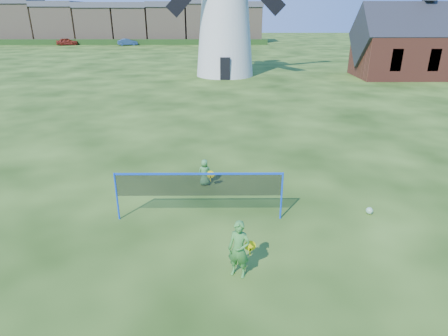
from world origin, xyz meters
The scene contains 11 objects.
ground centered at (0.00, 0.00, 0.00)m, with size 220.00×220.00×0.00m, color black.
windmill centered at (0.49, 28.45, 5.90)m, with size 10.81×5.61×16.23m.
chapel centered at (19.16, 27.35, 2.90)m, with size 12.19×5.91×10.31m.
badminton_net centered at (-0.55, 0.01, 1.14)m, with size 5.05×0.05×1.55m.
player_girl centered at (0.53, -2.72, 0.74)m, with size 0.74×0.53×1.48m.
player_boy centered at (-0.49, 2.52, 0.49)m, with size 0.61×0.40×0.99m.
play_ball centered at (4.82, 0.28, 0.11)m, with size 0.22×0.22×0.22m, color green.
terraced_houses centered at (-21.87, 72.00, 3.95)m, with size 60.39×8.40×8.30m.
hedge centered at (-22.00, 66.00, 0.50)m, with size 62.00×0.80×1.00m, color #193814.
car_left centered at (-28.89, 64.97, 0.66)m, with size 1.56×3.87×1.32m, color maroon.
car_right centered at (-17.44, 64.62, 0.60)m, with size 1.28×3.66×1.21m, color navy.
Camera 1 is at (0.12, -10.31, 5.97)m, focal length 30.46 mm.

